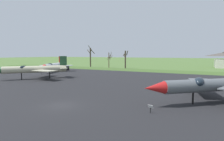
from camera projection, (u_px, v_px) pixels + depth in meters
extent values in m
plane|color=#4C6B33|center=(61.00, 106.00, 22.17)|extent=(600.00, 600.00, 0.00)
cube|color=black|center=(121.00, 85.00, 36.84)|extent=(100.38, 55.62, 0.05)
cube|color=#3F5D27|center=(162.00, 71.00, 66.58)|extent=(160.38, 12.00, 0.06)
cylinder|color=#B7B293|center=(36.00, 69.00, 45.88)|extent=(10.29, 12.46, 1.68)
cylinder|color=black|center=(67.00, 68.00, 48.94)|extent=(1.49, 1.45, 1.17)
ellipsoid|color=#19232D|center=(24.00, 68.00, 44.76)|extent=(1.08, 2.03, 1.01)
cube|color=#B7B293|center=(42.00, 68.00, 49.86)|extent=(4.30, 6.06, 0.16)
cube|color=#B7B293|center=(44.00, 71.00, 43.34)|extent=(5.60, 3.13, 0.16)
cube|color=#234C2D|center=(63.00, 61.00, 48.38)|extent=(1.26, 1.52, 2.35)
cube|color=#B7B293|center=(62.00, 68.00, 49.74)|extent=(2.61, 2.52, 0.16)
cube|color=#B7B293|center=(64.00, 68.00, 47.22)|extent=(2.61, 2.52, 0.16)
cylinder|color=black|center=(22.00, 76.00, 44.74)|extent=(0.22, 0.22, 1.56)
cylinder|color=black|center=(50.00, 75.00, 47.31)|extent=(0.22, 0.22, 1.56)
cylinder|color=silver|center=(53.00, 65.00, 64.22)|extent=(6.49, 12.91, 1.54)
cone|color=red|center=(43.00, 67.00, 56.58)|extent=(2.09, 2.45, 1.42)
cylinder|color=black|center=(61.00, 64.00, 71.13)|extent=(1.32, 1.19, 1.08)
ellipsoid|color=#19232D|center=(50.00, 65.00, 61.29)|extent=(1.12, 2.10, 1.05)
cube|color=silver|center=(47.00, 65.00, 66.61)|extent=(5.41, 3.18, 0.14)
cube|color=silver|center=(65.00, 65.00, 65.96)|extent=(5.11, 5.59, 0.14)
cube|color=red|center=(60.00, 59.00, 70.08)|extent=(0.80, 1.60, 2.32)
cube|color=silver|center=(57.00, 64.00, 70.22)|extent=(2.26, 2.03, 0.14)
cube|color=silver|center=(63.00, 64.00, 69.98)|extent=(2.26, 2.03, 0.14)
cylinder|color=black|center=(50.00, 71.00, 61.44)|extent=(0.21, 0.21, 1.44)
cylinder|color=black|center=(57.00, 69.00, 67.25)|extent=(0.21, 0.21, 1.44)
cylinder|color=black|center=(41.00, 74.00, 55.77)|extent=(0.08, 0.08, 0.67)
cube|color=white|center=(41.00, 72.00, 55.73)|extent=(0.56, 0.24, 0.33)
cylinder|color=#565B60|center=(215.00, 85.00, 23.21)|extent=(11.28, 10.45, 1.59)
cone|color=red|center=(154.00, 88.00, 21.22)|extent=(2.82, 2.75, 1.46)
ellipsoid|color=#19232D|center=(199.00, 82.00, 22.61)|extent=(1.24, 2.34, 1.17)
cube|color=#565B60|center=(202.00, 81.00, 27.12)|extent=(4.34, 6.36, 0.15)
cylinder|color=black|center=(193.00, 99.00, 22.60)|extent=(0.21, 0.21, 1.49)
cylinder|color=black|center=(150.00, 111.00, 19.27)|extent=(0.08, 0.08, 0.60)
cube|color=white|center=(151.00, 106.00, 19.23)|extent=(0.55, 0.28, 0.33)
cylinder|color=#42382D|center=(90.00, 57.00, 90.27)|extent=(0.63, 0.63, 8.99)
cylinder|color=#42382D|center=(92.00, 51.00, 89.14)|extent=(0.88, 2.96, 2.16)
cylinder|color=#42382D|center=(90.00, 48.00, 89.06)|extent=(1.75, 1.10, 2.43)
cylinder|color=#42382D|center=(88.00, 51.00, 89.41)|extent=(2.13, 1.25, 1.58)
cylinder|color=brown|center=(109.00, 60.00, 84.70)|extent=(0.37, 0.37, 6.78)
cylinder|color=brown|center=(110.00, 58.00, 85.83)|extent=(2.61, 0.75, 2.16)
cylinder|color=brown|center=(111.00, 58.00, 85.20)|extent=(2.05, 1.24, 1.27)
cylinder|color=brown|center=(109.00, 56.00, 85.43)|extent=(1.90, 0.78, 1.89)
cylinder|color=brown|center=(111.00, 55.00, 84.81)|extent=(1.58, 1.42, 2.72)
cylinder|color=brown|center=(110.00, 58.00, 84.33)|extent=(0.35, 1.01, 1.52)
cylinder|color=#42382D|center=(125.00, 60.00, 80.30)|extent=(0.63, 0.63, 7.51)
cylinder|color=#42382D|center=(124.00, 56.00, 79.78)|extent=(1.32, 0.63, 1.65)
cylinder|color=#42382D|center=(127.00, 53.00, 80.19)|extent=(1.40, 1.68, 2.04)
cylinder|color=#42382D|center=(124.00, 54.00, 80.55)|extent=(0.88, 1.43, 1.46)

